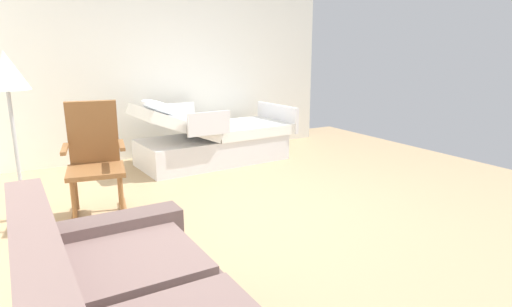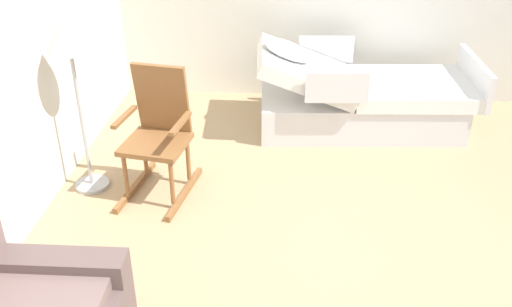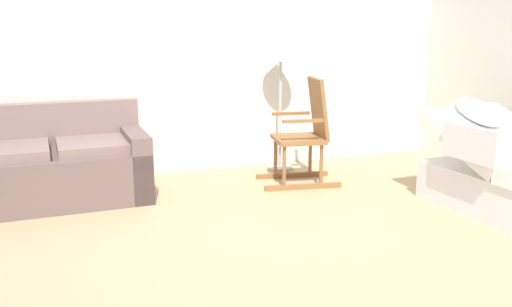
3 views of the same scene
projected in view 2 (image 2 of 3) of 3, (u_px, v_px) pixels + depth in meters
ground_plane at (343, 249)px, 4.10m from camera, size 6.80×6.80×0.00m
hospital_bed at (360, 99)px, 5.66m from camera, size 1.12×2.17×0.95m
rocking_chair at (159, 134)px, 4.57m from camera, size 0.83×0.59×1.05m
floor_lamp at (69, 44)px, 4.23m from camera, size 0.34×0.34×1.48m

